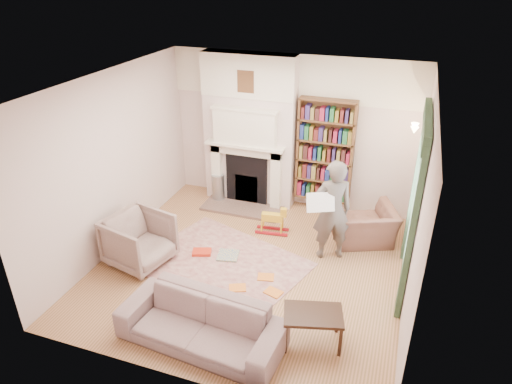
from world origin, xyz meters
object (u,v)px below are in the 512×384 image
at_px(bookcase, 325,151).
at_px(armchair_left, 139,240).
at_px(paraffin_heater, 218,188).
at_px(rocking_horse, 272,220).
at_px(coffee_table, 312,328).
at_px(sofa, 201,324).
at_px(man_reading, 332,211).
at_px(armchair_reading, 364,225).

bearing_deg(bookcase, armchair_left, -131.44).
distance_m(paraffin_heater, rocking_horse, 1.56).
bearing_deg(coffee_table, bookcase, 85.10).
bearing_deg(sofa, man_reading, 69.69).
bearing_deg(sofa, coffee_table, 24.50).
height_order(bookcase, armchair_left, bookcase).
relative_size(sofa, paraffin_heater, 3.66).
height_order(man_reading, paraffin_heater, man_reading).
distance_m(armchair_left, man_reading, 2.96).
height_order(coffee_table, rocking_horse, rocking_horse).
xyz_separation_m(coffee_table, rocking_horse, (-1.21, 2.26, 0.02)).
height_order(paraffin_heater, rocking_horse, paraffin_heater).
bearing_deg(bookcase, sofa, -100.22).
height_order(man_reading, coffee_table, man_reading).
distance_m(armchair_reading, man_reading, 0.91).
xyz_separation_m(man_reading, paraffin_heater, (-2.39, 1.16, -0.54)).
relative_size(armchair_left, rocking_horse, 1.56).
bearing_deg(armchair_left, armchair_reading, -48.19).
distance_m(bookcase, coffee_table, 3.53).
distance_m(coffee_table, paraffin_heater, 3.97).
bearing_deg(coffee_table, sofa, -175.46).
xyz_separation_m(bookcase, paraffin_heater, (-1.96, -0.31, -0.90)).
bearing_deg(armchair_left, man_reading, -54.29).
height_order(sofa, coffee_table, sofa).
distance_m(armchair_reading, paraffin_heater, 2.89).
xyz_separation_m(armchair_reading, paraffin_heater, (-2.84, 0.56, -0.04)).
bearing_deg(rocking_horse, armchair_left, -145.48).
relative_size(armchair_left, sofa, 0.43).
height_order(bookcase, man_reading, bookcase).
bearing_deg(paraffin_heater, armchair_left, -97.95).
relative_size(bookcase, armchair_left, 2.12).
height_order(bookcase, sofa, bookcase).
height_order(sofa, rocking_horse, sofa).
bearing_deg(sofa, armchair_reading, 67.13).
bearing_deg(armchair_left, paraffin_heater, 5.27).
distance_m(coffee_table, rocking_horse, 2.56).
relative_size(bookcase, rocking_horse, 3.30).
height_order(armchair_reading, sofa, armchair_reading).
height_order(armchair_reading, paraffin_heater, armchair_reading).
relative_size(coffee_table, paraffin_heater, 1.27).
distance_m(bookcase, sofa, 3.96).
xyz_separation_m(man_reading, coffee_table, (0.16, -1.89, -0.59)).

